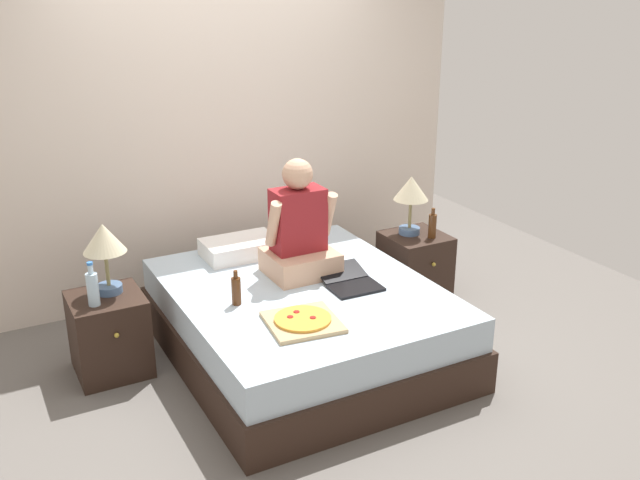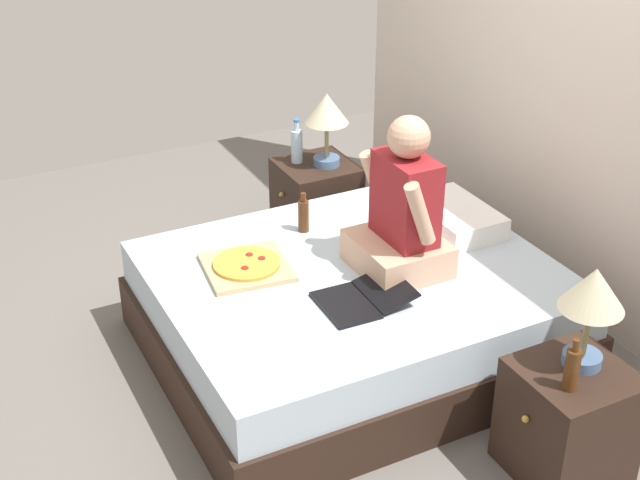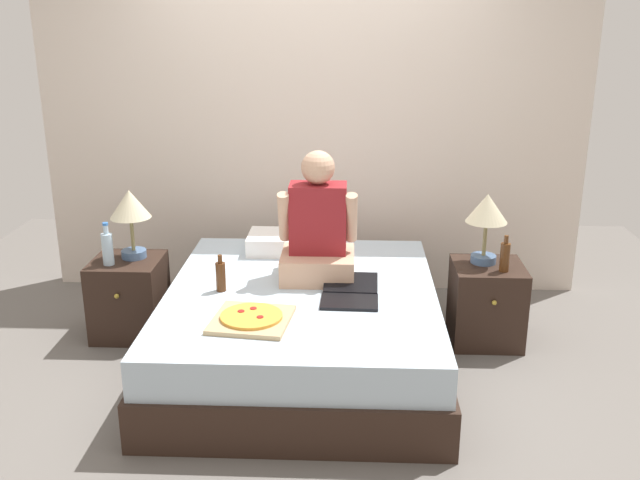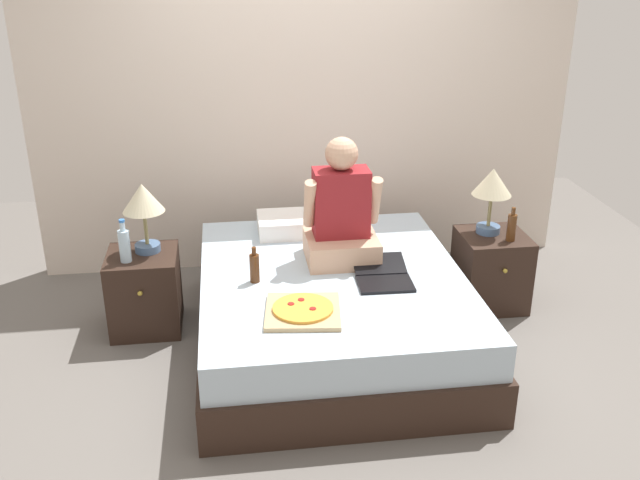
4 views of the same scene
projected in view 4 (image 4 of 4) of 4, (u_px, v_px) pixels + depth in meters
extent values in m
plane|color=#66605B|center=(332.00, 344.00, 4.48)|extent=(5.96, 5.96, 0.00)
cube|color=beige|center=(305.00, 102.00, 5.20)|extent=(3.96, 0.12, 2.50)
cube|color=black|center=(332.00, 325.00, 4.43)|extent=(1.62, 1.93, 0.27)
cube|color=silver|center=(332.00, 290.00, 4.33)|extent=(1.57, 1.88, 0.22)
cube|color=black|center=(145.00, 291.00, 4.58)|extent=(0.44, 0.44, 0.52)
sphere|color=gold|center=(140.00, 294.00, 4.33)|extent=(0.03, 0.03, 0.03)
cylinder|color=#4C6B93|center=(148.00, 247.00, 4.52)|extent=(0.16, 0.16, 0.05)
cylinder|color=olive|center=(146.00, 228.00, 4.47)|extent=(0.02, 0.02, 0.22)
cone|color=beige|center=(143.00, 198.00, 4.39)|extent=(0.26, 0.26, 0.18)
cylinder|color=silver|center=(125.00, 246.00, 4.35)|extent=(0.07, 0.07, 0.20)
cylinder|color=silver|center=(122.00, 226.00, 4.30)|extent=(0.03, 0.03, 0.06)
cylinder|color=blue|center=(122.00, 221.00, 4.28)|extent=(0.04, 0.04, 0.02)
cube|color=black|center=(491.00, 270.00, 4.87)|extent=(0.44, 0.44, 0.52)
sphere|color=gold|center=(505.00, 271.00, 4.62)|extent=(0.03, 0.03, 0.03)
cylinder|color=#4C6B93|center=(488.00, 229.00, 4.80)|extent=(0.16, 0.16, 0.05)
cylinder|color=olive|center=(490.00, 210.00, 4.75)|extent=(0.02, 0.02, 0.22)
cone|color=beige|center=(493.00, 182.00, 4.67)|extent=(0.26, 0.26, 0.18)
cylinder|color=#512D14|center=(512.00, 228.00, 4.65)|extent=(0.06, 0.06, 0.18)
cylinder|color=#512D14|center=(513.00, 211.00, 4.61)|extent=(0.03, 0.03, 0.05)
cube|color=white|center=(296.00, 224.00, 4.87)|extent=(0.52, 0.34, 0.12)
cube|color=tan|center=(341.00, 248.00, 4.45)|extent=(0.44, 0.40, 0.16)
cube|color=maroon|center=(341.00, 203.00, 4.36)|extent=(0.34, 0.20, 0.42)
sphere|color=tan|center=(342.00, 154.00, 4.24)|extent=(0.20, 0.20, 0.20)
cylinder|color=tan|center=(310.00, 204.00, 4.28)|extent=(0.07, 0.18, 0.32)
cylinder|color=tan|center=(375.00, 201.00, 4.33)|extent=(0.07, 0.18, 0.32)
cube|color=black|center=(385.00, 284.00, 4.14)|extent=(0.33, 0.23, 0.02)
cube|color=black|center=(379.00, 264.00, 4.32)|extent=(0.32, 0.21, 0.06)
cube|color=tan|center=(303.00, 312.00, 3.83)|extent=(0.45, 0.45, 0.02)
cylinder|color=gold|center=(303.00, 308.00, 3.82)|extent=(0.33, 0.33, 0.02)
cylinder|color=maroon|center=(291.00, 304.00, 3.85)|extent=(0.04, 0.04, 0.00)
cylinder|color=maroon|center=(313.00, 309.00, 3.80)|extent=(0.04, 0.04, 0.00)
cylinder|color=maroon|center=(301.00, 300.00, 3.89)|extent=(0.04, 0.04, 0.00)
cylinder|color=#4C2811|center=(255.00, 268.00, 4.16)|extent=(0.06, 0.06, 0.17)
cylinder|color=#4C2811|center=(254.00, 251.00, 4.11)|extent=(0.03, 0.03, 0.05)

